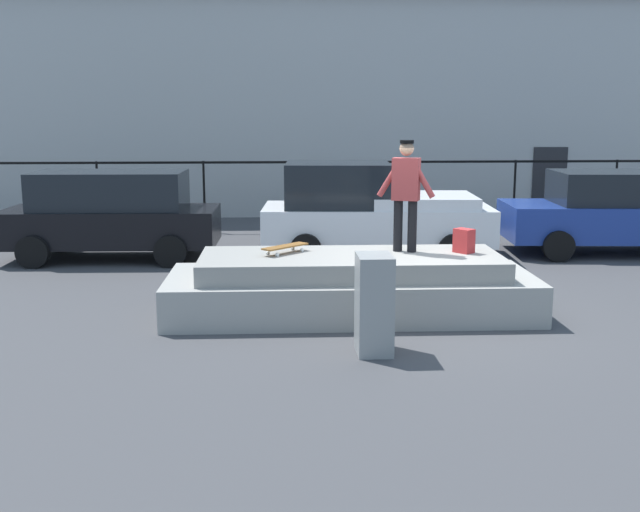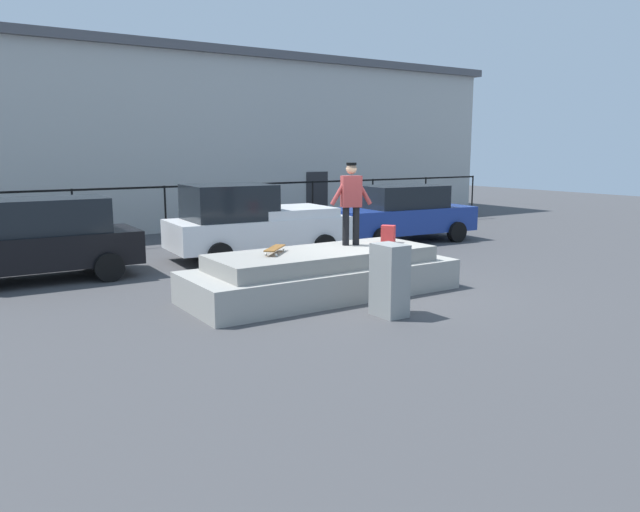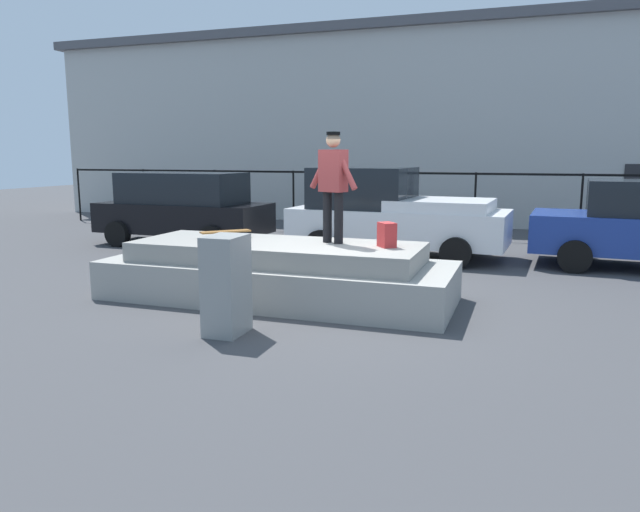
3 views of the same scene
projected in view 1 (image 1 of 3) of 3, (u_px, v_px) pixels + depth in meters
ground_plane at (417, 316)px, 11.51m from camera, size 60.00×60.00×0.00m
concrete_ledge at (351, 287)px, 11.59m from camera, size 5.52×2.06×0.91m
skateboarder at (406, 188)px, 11.59m from camera, size 0.87×0.39×1.70m
skateboard at (285, 247)px, 11.60m from camera, size 0.72×0.72×0.12m
backpack at (464, 241)px, 11.65m from camera, size 0.33×0.34×0.37m
car_black_hatchback_near at (111, 213)px, 15.76m from camera, size 4.37×2.10×1.82m
car_white_pickup_mid at (369, 211)px, 16.06m from camera, size 4.87×2.41×1.98m
car_blue_sedan_far at (613, 212)px, 16.44m from camera, size 4.73×2.41×1.77m
utility_box at (374, 304)px, 9.68m from camera, size 0.45×0.61×1.27m
fence_row at (361, 180)px, 19.55m from camera, size 24.06×0.06×1.79m
warehouse_building at (341, 104)px, 25.82m from camera, size 29.47×8.96×6.50m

